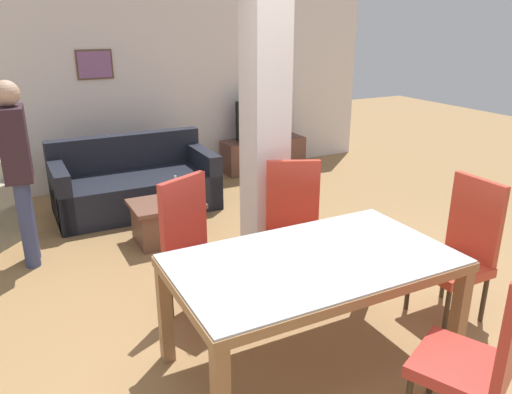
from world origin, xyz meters
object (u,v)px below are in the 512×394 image
tv_stand (264,154)px  standing_person (17,163)px  dining_chair_near_right (483,351)px  tv_screen (264,120)px  dining_table (312,279)px  dining_chair_far_right (294,225)px  dining_chair_head_right (460,247)px  dining_chair_far_left (196,247)px  bottle (176,191)px  coffee_table (167,221)px  sofa (135,185)px

tv_stand → standing_person: bearing=-153.0°
dining_chair_near_right → tv_screen: bearing=49.4°
dining_chair_near_right → dining_table: bearing=90.0°
dining_chair_far_right → dining_chair_head_right: same height
dining_chair_far_left → standing_person: size_ratio=0.64×
dining_chair_head_right → bottle: size_ratio=4.09×
dining_chair_head_right → standing_person: size_ratio=0.64×
dining_chair_far_right → tv_stand: size_ratio=0.86×
coffee_table → tv_screen: size_ratio=0.75×
dining_table → dining_chair_far_left: size_ratio=1.64×
dining_chair_head_right → dining_chair_near_right: same height
dining_chair_far_left → bottle: dining_chair_far_left is taller
dining_chair_near_right → coffee_table: bearing=76.8°
dining_chair_far_right → tv_stand: dining_chair_far_right is taller
dining_chair_far_left → standing_person: bearing=-79.7°
bottle → tv_screen: tv_screen is taller
dining_chair_near_right → tv_stand: bearing=49.4°
sofa → tv_screen: bearing=-160.7°
tv_stand → dining_chair_far_left: bearing=-125.4°
dining_table → dining_chair_far_right: bearing=65.1°
standing_person → dining_table: bearing=37.0°
coffee_table → dining_chair_far_left: bearing=-98.0°
dining_chair_head_right → dining_chair_near_right: 1.27m
dining_chair_near_right → tv_stand: 5.19m
tv_screen → standing_person: (-3.33, -1.69, 0.21)m
dining_table → dining_chair_near_right: bearing=-65.0°
sofa → tv_stand: sofa is taller
tv_screen → sofa: bearing=13.2°
dining_table → dining_chair_far_left: (-0.43, 0.90, -0.07)m
standing_person → dining_chair_head_right: bearing=54.4°
dining_chair_far_right → bottle: size_ratio=4.09×
dining_chair_far_right → sofa: (-0.72, 2.40, -0.26)m
tv_stand → tv_screen: bearing=180.0°
dining_table → coffee_table: 2.32m
dining_chair_near_right → bottle: 3.23m
dining_chair_far_right → tv_screen: (1.40, 3.15, 0.21)m
coffee_table → standing_person: 1.47m
dining_chair_near_right → coffee_table: size_ratio=1.52×
dining_chair_near_right → bottle: bearing=74.9°
dining_table → tv_screen: 4.47m
dining_chair_near_right → dining_chair_head_right: bearing=21.5°
dining_chair_far_left → bottle: 1.40m
tv_stand → dining_chair_far_right: bearing=-113.9°
dining_chair_head_right → tv_screen: (0.52, 4.07, 0.21)m
tv_stand → dining_chair_near_right: bearing=-105.6°
dining_chair_head_right → dining_chair_near_right: bearing=136.5°
dining_chair_far_left → dining_chair_head_right: bearing=127.0°
dining_chair_far_left → tv_screen: dining_chair_far_left is taller
dining_chair_far_right → dining_chair_near_right: same height
dining_chair_head_right → tv_stand: dining_chair_head_right is taller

